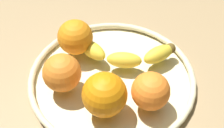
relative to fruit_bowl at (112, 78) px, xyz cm
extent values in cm
cube|color=#967B54|center=(0.00, 0.00, -2.92)|extent=(160.05, 160.05, 4.00)
cylinder|color=beige|center=(0.00, 0.00, -0.62)|extent=(31.18, 31.18, 0.60)
torus|color=beige|center=(0.00, 0.00, 0.28)|extent=(32.47, 32.47, 1.20)
ellipsoid|color=gold|center=(-6.06, 2.88, 2.44)|extent=(7.48, 4.86, 3.12)
ellipsoid|color=gold|center=(0.95, 3.29, 2.44)|extent=(7.56, 5.51, 3.12)
ellipsoid|color=gold|center=(6.22, 7.93, 2.44)|extent=(6.13, 7.54, 3.12)
ellipsoid|color=brown|center=(7.76, 10.63, 2.44)|extent=(2.89, 2.82, 2.18)
sphere|color=orange|center=(-6.69, -6.60, 4.42)|extent=(7.07, 7.07, 7.07)
sphere|color=orange|center=(2.63, -7.64, 4.78)|extent=(7.80, 7.80, 7.80)
sphere|color=orange|center=(9.04, -2.92, 4.27)|extent=(6.78, 6.78, 6.78)
sphere|color=orange|center=(-9.73, 2.66, 4.46)|extent=(7.15, 7.15, 7.15)
camera|label=1|loc=(19.75, -37.29, 47.84)|focal=52.49mm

